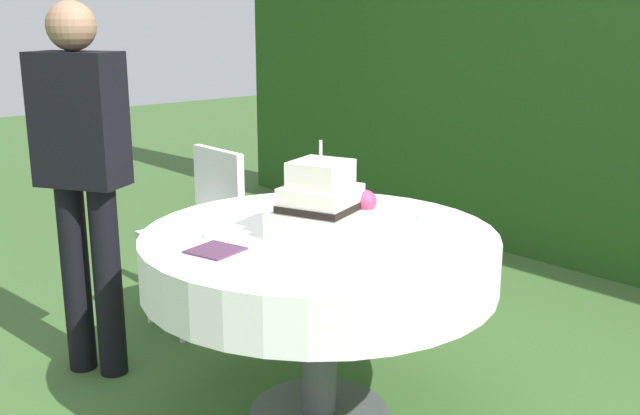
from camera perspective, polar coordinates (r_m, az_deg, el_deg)
name	(u,v)px	position (r m, az deg, el deg)	size (l,w,h in m)	color
ground_plane	(319,415)	(3.06, -0.05, -15.66)	(20.00, 20.00, 0.00)	#3D602D
cake_table	(319,260)	(2.79, -0.05, -4.06)	(1.33, 1.33, 0.76)	#4C4C51
wedding_cake	(322,206)	(2.69, 0.17, 0.14)	(0.39, 0.39, 0.35)	silver
serving_plate_near	(433,216)	(2.98, 8.68, -0.68)	(0.12, 0.12, 0.01)	white
serving_plate_far	(221,234)	(2.74, -7.66, -2.05)	(0.13, 0.13, 0.01)	white
serving_plate_left	(367,204)	(3.15, 3.61, 0.26)	(0.11, 0.11, 0.01)	white
napkin_stack	(215,250)	(2.56, -8.07, -3.28)	(0.16, 0.16, 0.01)	#4C2D47
garden_chair	(203,220)	(3.78, -9.00, -0.94)	(0.41, 0.41, 0.89)	white
standing_person	(83,167)	(3.25, -17.81, 3.02)	(0.41, 0.35, 1.60)	black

